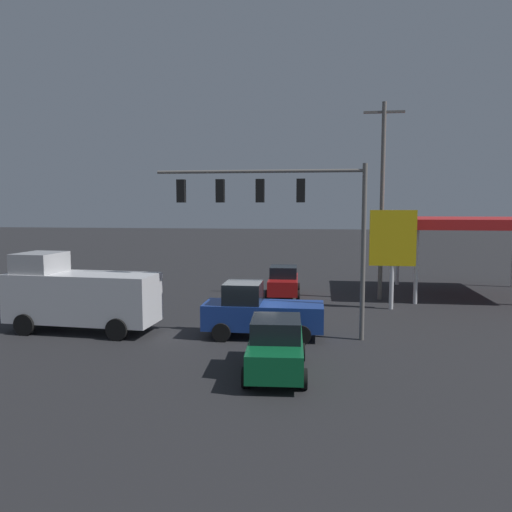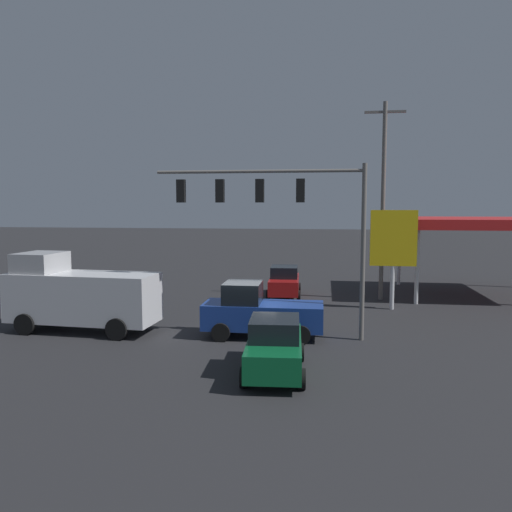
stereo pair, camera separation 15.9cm
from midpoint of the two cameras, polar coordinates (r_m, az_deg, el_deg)
name	(u,v)px [view 2 (the right image)]	position (r m, az deg, el deg)	size (l,w,h in m)	color
ground_plane	(250,336)	(22.33, -0.51, -9.10)	(200.00, 200.00, 0.00)	#262628
traffic_signal_assembly	(279,206)	(21.43, 2.89, 5.76)	(9.02, 0.43, 7.49)	slate
utility_pole	(383,197)	(31.11, 14.46, 6.50)	(2.40, 0.26, 11.84)	slate
gas_station_canopy	(472,224)	(34.65, 23.62, 3.42)	(9.11, 8.36, 4.94)	red
price_sign	(393,241)	(28.35, 15.58, 1.64)	(2.50, 0.27, 5.49)	silver
sedan_far	(284,282)	(31.52, 3.39, -2.94)	(2.21, 4.48, 1.93)	maroon
delivery_truck	(79,294)	(24.17, -19.36, -4.17)	(6.94, 2.90, 3.58)	silver
pickup_parked	(260,312)	(21.92, 0.62, -6.39)	(5.22, 2.31, 2.40)	navy
sedan_waiting	(275,346)	(17.33, 2.41, -10.26)	(2.27, 4.50, 1.93)	#0C592D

